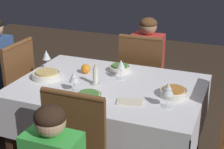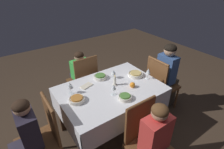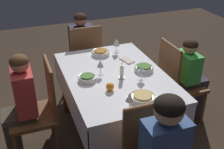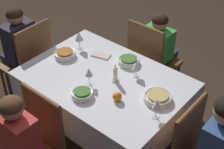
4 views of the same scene
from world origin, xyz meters
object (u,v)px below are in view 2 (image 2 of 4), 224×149
Objects in this scene: orange_fruit at (132,85)px; napkin_red_folded at (86,86)px; candle_centerpiece at (115,81)px; bowl_east at (77,99)px; person_child_green at (79,74)px; bowl_west at (136,74)px; chair_south at (84,79)px; person_child_dark at (26,139)px; chair_west at (160,83)px; dining_table at (110,94)px; bowl_south at (100,77)px; person_adult_denim at (168,73)px; chair_north at (146,139)px; wine_glass_south at (113,72)px; person_child_red at (158,146)px; wine_glass_north at (114,87)px; wine_glass_east at (70,86)px; wine_glass_west at (148,71)px; chair_east at (43,136)px; bowl_north at (125,97)px.

napkin_red_folded is at bearing -36.95° from orange_fruit.
bowl_east is at bearing 2.02° from candle_centerpiece.
person_child_green is 4.49× the size of bowl_west.
chair_south is 5.27× the size of napkin_red_folded.
chair_west is at bearing 89.94° from person_child_dark.
bowl_south is at bearing -94.71° from dining_table.
chair_west is 2.09m from person_child_dark.
chair_west reaches higher than candle_centerpiece.
orange_fruit is at bearing 168.00° from bowl_east.
person_adult_denim is at bearing -90.00° from chair_west.
dining_table is 1.39× the size of chair_north.
chair_north is at bearing 76.45° from wine_glass_south.
dining_table is at bearing 6.53° from bowl_west.
person_child_red is (0.00, 0.17, 0.07)m from chair_north.
person_child_red is at bearing 51.50° from person_child_dark.
person_child_green is at bearing 45.10° from chair_west.
person_child_red is at bearing 81.88° from candle_centerpiece.
bowl_south is at bearing -99.12° from wine_glass_north.
bowl_south reaches higher than dining_table.
person_adult_denim is (-1.16, 0.81, 0.14)m from chair_south.
person_child_green is at bearing -81.86° from candle_centerpiece.
bowl_south is at bearing 71.86° from person_adult_denim.
bowl_east is 0.21m from wine_glass_east.
napkin_red_folded is (0.20, -0.98, 0.24)m from chair_north.
wine_glass_east is (0.44, -0.95, 0.36)m from chair_north.
wine_glass_south is at bearing 146.48° from bowl_south.
chair_south is 4.40× the size of bowl_west.
bowl_west is 1.60× the size of wine_glass_south.
person_adult_denim is 7.19× the size of wine_glass_west.
dining_table is 8.89× the size of wine_glass_north.
chair_north is 1.36m from person_adult_denim.
dining_table is at bearing -29.52° from orange_fruit.
bowl_east is (-0.65, -0.07, 0.20)m from person_child_dark.
chair_east is 5.69× the size of bowl_north.
bowl_east is (0.44, -0.94, 0.19)m from person_child_red.
chair_east reaches higher than bowl_east.
bowl_south is at bearing 86.82° from person_child_red.
candle_centerpiece is (0.87, -0.09, 0.30)m from chair_west.
person_child_dark is 5.52× the size of bowl_east.
wine_glass_north reaches higher than orange_fruit.
orange_fruit is (-1.22, 0.09, 0.27)m from chair_east.
candle_centerpiece is at bearing -15.32° from wine_glass_west.
chair_west is 5.82× the size of wine_glass_east.
chair_north is at bearing 56.17° from bowl_west.
person_adult_denim reaches higher than person_child_dark.
person_adult_denim is at bearing 176.92° from dining_table.
wine_glass_east is (0.45, 0.73, 0.34)m from person_child_green.
bowl_north is (-0.02, 0.29, 0.13)m from dining_table.
bowl_south is 0.53m from wine_glass_east.
chair_north is at bearing 90.17° from wine_glass_north.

